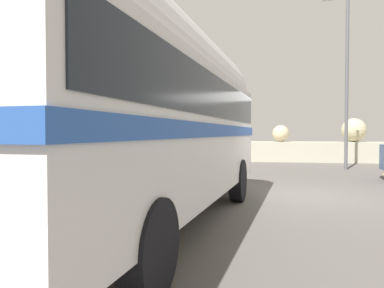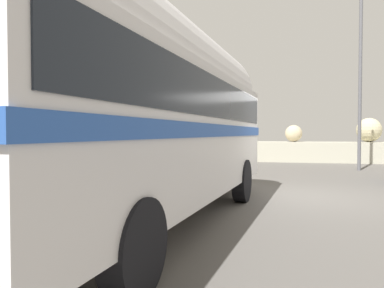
{
  "view_description": "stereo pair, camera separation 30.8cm",
  "coord_description": "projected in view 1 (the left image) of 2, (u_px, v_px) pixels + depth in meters",
  "views": [
    {
      "loc": [
        -0.8,
        -9.51,
        1.59
      ],
      "look_at": [
        -1.93,
        -2.99,
        1.39
      ],
      "focal_mm": 34.93,
      "sensor_mm": 36.0,
      "label": 1
    },
    {
      "loc": [
        -0.5,
        -9.45,
        1.59
      ],
      "look_at": [
        -1.93,
        -2.99,
        1.39
      ],
      "focal_mm": 34.93,
      "sensor_mm": 36.0,
      "label": 2
    }
  ],
  "objects": [
    {
      "name": "ground",
      "position": [
        289.0,
        196.0,
        9.28
      ],
      "size": [
        32.0,
        26.0,
        0.02
      ],
      "color": "#56524E"
    },
    {
      "name": "breakwater",
      "position": [
        267.0,
        149.0,
        20.92
      ],
      "size": [
        31.36,
        2.04,
        2.48
      ],
      "color": "#B0AD99",
      "rests_on": "ground"
    },
    {
      "name": "vintage_coach",
      "position": [
        149.0,
        106.0,
        6.3
      ],
      "size": [
        3.37,
        8.8,
        3.7
      ],
      "rotation": [
        0.0,
        0.0,
        -0.11
      ],
      "color": "black",
      "rests_on": "ground"
    },
    {
      "name": "lamp_post",
      "position": [
        345.0,
        74.0,
        15.78
      ],
      "size": [
        1.14,
        0.43,
        7.34
      ],
      "color": "#5B5B60",
      "rests_on": "ground"
    }
  ]
}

